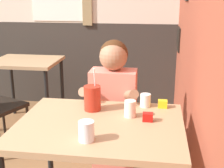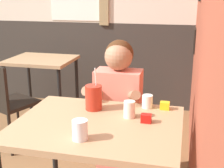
{
  "view_description": "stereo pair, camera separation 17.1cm",
  "coord_description": "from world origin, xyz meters",
  "px_view_note": "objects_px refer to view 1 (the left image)",
  "views": [
    {
      "loc": [
        1.13,
        -1.29,
        1.49
      ],
      "look_at": [
        0.86,
        0.5,
        0.95
      ],
      "focal_mm": 50.0,
      "sensor_mm": 36.0,
      "label": 1
    },
    {
      "loc": [
        1.29,
        -1.25,
        1.49
      ],
      "look_at": [
        0.86,
        0.5,
        0.95
      ],
      "focal_mm": 50.0,
      "sensor_mm": 36.0,
      "label": 2
    }
  ],
  "objects_px": {
    "main_table": "(100,135)",
    "cocktail_pitcher": "(92,98)",
    "background_table": "(26,69)",
    "person_seated": "(113,112)"
  },
  "relations": [
    {
      "from": "main_table",
      "to": "cocktail_pitcher",
      "type": "relative_size",
      "value": 3.47
    },
    {
      "from": "main_table",
      "to": "background_table",
      "type": "bearing_deg",
      "value": 125.5
    },
    {
      "from": "person_seated",
      "to": "background_table",
      "type": "bearing_deg",
      "value": 137.6
    },
    {
      "from": "background_table",
      "to": "cocktail_pitcher",
      "type": "height_order",
      "value": "cocktail_pitcher"
    },
    {
      "from": "background_table",
      "to": "person_seated",
      "type": "relative_size",
      "value": 0.65
    },
    {
      "from": "background_table",
      "to": "cocktail_pitcher",
      "type": "relative_size",
      "value": 2.72
    },
    {
      "from": "background_table",
      "to": "main_table",
      "type": "bearing_deg",
      "value": -54.5
    },
    {
      "from": "person_seated",
      "to": "cocktail_pitcher",
      "type": "xyz_separation_m",
      "value": [
        -0.09,
        -0.35,
        0.23
      ]
    },
    {
      "from": "main_table",
      "to": "person_seated",
      "type": "distance_m",
      "value": 0.55
    },
    {
      "from": "person_seated",
      "to": "cocktail_pitcher",
      "type": "bearing_deg",
      "value": -103.97
    }
  ]
}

